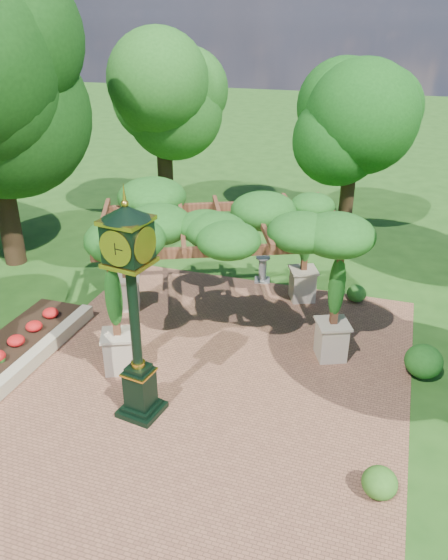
% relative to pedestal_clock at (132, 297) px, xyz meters
% --- Properties ---
extents(ground, '(120.00, 120.00, 0.00)m').
position_rel_pedestal_clock_xyz_m(ground, '(1.00, 0.63, -3.10)').
color(ground, '#1E4714').
rests_on(ground, ground).
extents(brick_plaza, '(10.00, 12.00, 0.04)m').
position_rel_pedestal_clock_xyz_m(brick_plaza, '(1.00, 1.63, -3.08)').
color(brick_plaza, brown).
rests_on(brick_plaza, ground).
extents(border_wall, '(0.35, 5.00, 0.40)m').
position_rel_pedestal_clock_xyz_m(border_wall, '(-3.60, 1.13, -2.90)').
color(border_wall, '#C6B793').
rests_on(border_wall, ground).
extents(flower_bed, '(1.50, 5.00, 0.36)m').
position_rel_pedestal_clock_xyz_m(flower_bed, '(-4.50, 1.13, -2.92)').
color(flower_bed, red).
rests_on(flower_bed, ground).
extents(pedestal_clock, '(1.16, 1.16, 5.19)m').
position_rel_pedestal_clock_xyz_m(pedestal_clock, '(0.00, 0.00, 0.00)').
color(pedestal_clock, black).
rests_on(pedestal_clock, brick_plaza).
extents(pergola, '(7.64, 6.38, 4.12)m').
position_rel_pedestal_clock_xyz_m(pergola, '(0.59, 4.10, 0.28)').
color(pergola, '#C3AF91').
rests_on(pergola, brick_plaza).
extents(sundial, '(0.63, 0.63, 0.94)m').
position_rel_pedestal_clock_xyz_m(sundial, '(0.91, 7.70, -2.69)').
color(sundial, gray).
rests_on(sundial, ground).
extents(shrub_front, '(0.90, 0.90, 0.62)m').
position_rel_pedestal_clock_xyz_m(shrub_front, '(5.45, -0.79, -2.75)').
color(shrub_front, '#2D5F1B').
rests_on(shrub_front, brick_plaza).
extents(shrub_mid, '(0.98, 0.98, 0.87)m').
position_rel_pedestal_clock_xyz_m(shrub_mid, '(6.24, 3.58, -2.63)').
color(shrub_mid, '#1C5317').
rests_on(shrub_mid, brick_plaza).
extents(shrub_back, '(0.78, 0.78, 0.57)m').
position_rel_pedestal_clock_xyz_m(shrub_back, '(4.20, 7.19, -2.78)').
color(shrub_back, '#2C6B1F').
rests_on(shrub_back, brick_plaza).
extents(tree_west_far, '(4.23, 4.23, 7.59)m').
position_rel_pedestal_clock_xyz_m(tree_west_far, '(-4.89, 12.71, 2.10)').
color(tree_west_far, '#302212').
rests_on(tree_west_far, ground).
extents(tree_north, '(4.16, 4.16, 6.25)m').
position_rel_pedestal_clock_xyz_m(tree_north, '(2.99, 13.71, 1.20)').
color(tree_north, '#352415').
rests_on(tree_north, ground).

